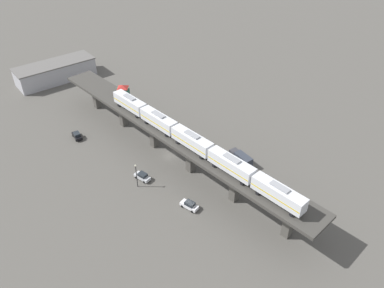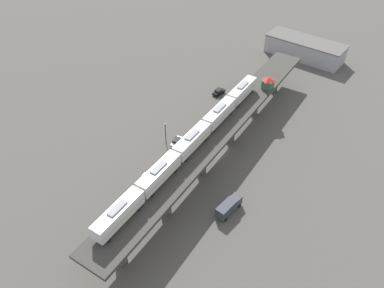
# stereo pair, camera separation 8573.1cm
# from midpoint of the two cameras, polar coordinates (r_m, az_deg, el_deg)

# --- Properties ---
(ground_plane) EXTENTS (400.00, 400.00, 0.00)m
(ground_plane) POSITION_cam_midpoint_polar(r_m,az_deg,el_deg) (91.72, 28.03, -10.80)
(ground_plane) COLOR #4C4944
(elevated_viaduct) EXTENTS (16.06, 92.38, 8.75)m
(elevated_viaduct) POSITION_cam_midpoint_polar(r_m,az_deg,el_deg) (86.47, 29.53, -7.71)
(elevated_viaduct) COLOR #393733
(elevated_viaduct) RESTS_ON ground
(subway_train) EXTENTS (8.02, 62.42, 4.45)m
(subway_train) POSITION_cam_midpoint_polar(r_m,az_deg,el_deg) (76.24, 28.25, -10.46)
(subway_train) COLOR silver
(subway_train) RESTS_ON elevated_viaduct
(signal_hut) EXTENTS (3.48, 3.48, 3.40)m
(signal_hut) POSITION_cam_midpoint_polar(r_m,az_deg,el_deg) (103.92, 33.32, 1.56)
(signal_hut) COLOR #33604C
(signal_hut) RESTS_ON elevated_viaduct
(street_car_white) EXTENTS (2.28, 4.55, 1.89)m
(street_car_white) POSITION_cam_midpoint_polar(r_m,az_deg,el_deg) (78.67, 18.91, -17.06)
(street_car_white) COLOR silver
(street_car_white) RESTS_ON ground
(street_car_black) EXTENTS (2.92, 4.72, 1.89)m
(street_car_black) POSITION_cam_midpoint_polar(r_m,az_deg,el_deg) (110.05, 23.60, 1.12)
(street_car_black) COLOR black
(street_car_black) RESTS_ON ground
(street_car_silver) EXTENTS (2.16, 4.50, 1.89)m
(street_car_silver) POSITION_cam_midpoint_polar(r_m,az_deg,el_deg) (88.77, 20.96, -9.06)
(street_car_silver) COLOR #B7BABF
(street_car_silver) RESTS_ON ground
(delivery_truck) EXTENTS (3.86, 7.53, 3.20)m
(delivery_truck) POSITION_cam_midpoint_polar(r_m,az_deg,el_deg) (82.12, 34.47, -20.32)
(delivery_truck) COLOR #333338
(delivery_truck) RESTS_ON ground
(street_lamp) EXTENTS (0.44, 0.44, 6.94)m
(street_lamp) POSITION_cam_midpoint_polar(r_m,az_deg,el_deg) (85.66, 19.57, -7.65)
(street_lamp) COLOR black
(street_lamp) RESTS_ON ground
(warehouse_building) EXTENTS (29.89, 14.98, 6.80)m
(warehouse_building) POSITION_cam_midpoint_polar(r_m,az_deg,el_deg) (143.04, 32.99, 8.28)
(warehouse_building) COLOR #99999E
(warehouse_building) RESTS_ON ground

